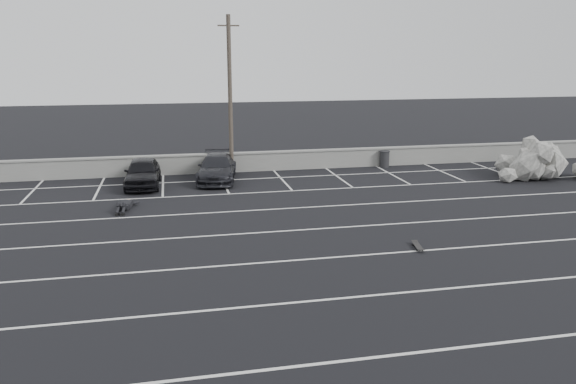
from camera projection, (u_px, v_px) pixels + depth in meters
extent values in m
plane|color=black|center=(323.00, 258.00, 17.71)|extent=(120.00, 120.00, 0.00)
cube|color=gray|center=(255.00, 162.00, 30.89)|extent=(50.00, 0.35, 1.00)
cube|color=gray|center=(255.00, 153.00, 30.77)|extent=(50.00, 0.45, 0.08)
cube|color=silver|center=(398.00, 355.00, 12.01)|extent=(36.00, 0.10, 0.01)
cube|color=silver|center=(353.00, 297.00, 14.86)|extent=(36.00, 0.10, 0.01)
cube|color=silver|center=(323.00, 258.00, 17.71)|extent=(36.00, 0.10, 0.01)
cube|color=silver|center=(301.00, 230.00, 20.56)|extent=(36.00, 0.10, 0.01)
cube|color=silver|center=(285.00, 209.00, 23.41)|extent=(36.00, 0.10, 0.01)
cube|color=silver|center=(272.00, 192.00, 26.26)|extent=(36.00, 0.10, 0.01)
cube|color=silver|center=(261.00, 178.00, 29.11)|extent=(36.00, 0.10, 0.01)
cube|color=silver|center=(33.00, 191.00, 26.42)|extent=(0.10, 5.00, 0.01)
cube|color=silver|center=(99.00, 188.00, 27.02)|extent=(0.10, 5.00, 0.01)
cube|color=silver|center=(163.00, 185.00, 27.63)|extent=(0.10, 5.00, 0.01)
cube|color=silver|center=(224.00, 182.00, 28.23)|extent=(0.10, 5.00, 0.01)
cube|color=silver|center=(282.00, 180.00, 28.84)|extent=(0.10, 5.00, 0.01)
cube|color=silver|center=(338.00, 177.00, 29.44)|extent=(0.10, 5.00, 0.01)
cube|color=silver|center=(392.00, 174.00, 30.05)|extent=(0.10, 5.00, 0.01)
cube|color=silver|center=(443.00, 172.00, 30.65)|extent=(0.10, 5.00, 0.01)
cube|color=silver|center=(493.00, 170.00, 31.26)|extent=(0.10, 5.00, 0.01)
imported|color=black|center=(143.00, 172.00, 27.27)|extent=(1.74, 4.08, 1.37)
imported|color=black|center=(217.00, 168.00, 28.50)|extent=(2.52, 4.74, 1.31)
cylinder|color=#4C4238|center=(230.00, 97.00, 28.99)|extent=(0.22, 0.22, 8.22)
cube|color=#4C4238|center=(228.00, 26.00, 28.14)|extent=(1.10, 0.07, 0.07)
cylinder|color=#242427|center=(384.00, 159.00, 32.02)|extent=(0.65, 0.65, 0.88)
cylinder|color=#242427|center=(385.00, 151.00, 31.91)|extent=(0.72, 0.72, 0.05)
cube|color=black|center=(418.00, 246.00, 18.60)|extent=(0.35, 0.82, 0.02)
cube|color=#242427|center=(416.00, 244.00, 18.86)|extent=(0.17, 0.08, 0.04)
cube|color=#242427|center=(420.00, 250.00, 18.35)|extent=(0.17, 0.08, 0.04)
cylinder|color=black|center=(413.00, 245.00, 18.87)|extent=(0.04, 0.06, 0.06)
cylinder|color=black|center=(419.00, 245.00, 18.87)|extent=(0.04, 0.06, 0.06)
cylinder|color=black|center=(417.00, 250.00, 18.35)|extent=(0.04, 0.06, 0.06)
cylinder|color=black|center=(423.00, 250.00, 18.35)|extent=(0.04, 0.06, 0.06)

